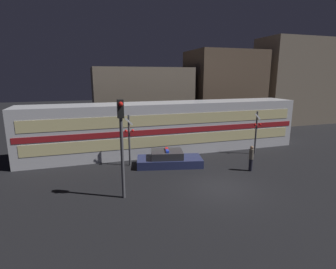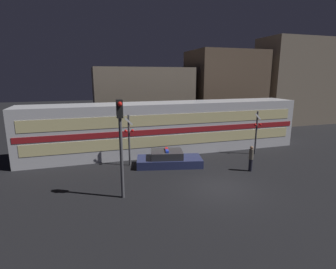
# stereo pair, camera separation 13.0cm
# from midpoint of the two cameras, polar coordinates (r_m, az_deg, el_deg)

# --- Properties ---
(ground_plane) EXTENTS (120.00, 120.00, 0.00)m
(ground_plane) POSITION_cam_midpoint_polar(r_m,az_deg,el_deg) (15.54, 11.30, -11.30)
(ground_plane) COLOR black
(train) EXTENTS (22.75, 3.02, 4.13)m
(train) POSITION_cam_midpoint_polar(r_m,az_deg,el_deg) (21.75, -0.44, 1.56)
(train) COLOR silver
(train) RESTS_ON ground_plane
(police_car) EXTENTS (4.86, 2.89, 1.21)m
(police_car) POSITION_cam_midpoint_polar(r_m,az_deg,el_deg) (18.67, -0.03, -5.47)
(police_car) COLOR navy
(police_car) RESTS_ON ground_plane
(pedestrian) EXTENTS (0.29, 0.29, 1.73)m
(pedestrian) POSITION_cam_midpoint_polar(r_m,az_deg,el_deg) (18.34, 17.44, -4.92)
(pedestrian) COLOR black
(pedestrian) RESTS_ON ground_plane
(crossing_signal_near) EXTENTS (0.67, 0.31, 3.52)m
(crossing_signal_near) POSITION_cam_midpoint_polar(r_m,az_deg,el_deg) (22.15, 18.51, 0.80)
(crossing_signal_near) COLOR #4C4C51
(crossing_signal_near) RESTS_ON ground_plane
(crossing_signal_far) EXTENTS (0.67, 0.31, 3.63)m
(crossing_signal_far) POSITION_cam_midpoint_polar(r_m,az_deg,el_deg) (18.44, -8.63, -0.79)
(crossing_signal_far) COLOR #4C4C51
(crossing_signal_far) RESTS_ON ground_plane
(traffic_light_corner) EXTENTS (0.30, 0.46, 5.12)m
(traffic_light_corner) POSITION_cam_midpoint_polar(r_m,az_deg,el_deg) (13.24, -10.36, -0.49)
(traffic_light_corner) COLOR #4C4C51
(traffic_light_corner) RESTS_ON ground_plane
(building_left) EXTENTS (10.43, 6.52, 7.12)m
(building_left) POSITION_cam_midpoint_polar(r_m,az_deg,el_deg) (29.98, -6.03, 7.42)
(building_left) COLOR #726656
(building_left) RESTS_ON ground_plane
(building_center) EXTENTS (8.34, 6.25, 9.16)m
(building_center) POSITION_cam_midpoint_polar(r_m,az_deg,el_deg) (33.20, 11.85, 9.48)
(building_center) COLOR brown
(building_center) RESTS_ON ground_plane
(building_right) EXTENTS (11.21, 5.01, 10.99)m
(building_right) POSITION_cam_midpoint_polar(r_m,az_deg,el_deg) (39.78, 26.44, 10.25)
(building_right) COLOR #726656
(building_right) RESTS_ON ground_plane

